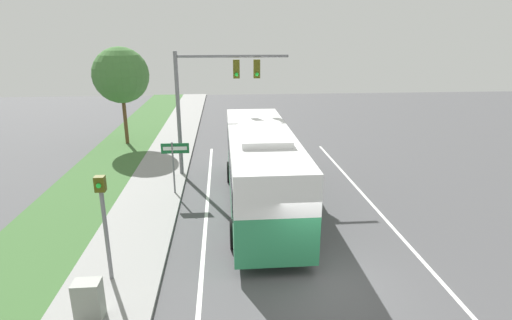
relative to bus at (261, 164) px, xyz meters
name	(u,v)px	position (x,y,z in m)	size (l,w,h in m)	color
ground_plane	(320,280)	(1.31, -5.46, -1.96)	(80.00, 80.00, 0.00)	#4C4C4F
sidewalk	(110,289)	(-4.89, -5.46, -1.90)	(2.80, 80.00, 0.12)	gray
lane_divider_near	(201,286)	(-2.29, -5.46, -1.95)	(0.14, 30.00, 0.01)	silver
lane_divider_far	(435,274)	(4.91, -5.46, -1.95)	(0.14, 30.00, 0.01)	silver
bus	(261,164)	(0.00, 0.00, 0.00)	(2.74, 10.65, 3.57)	#2D8956
signal_gantry	(211,89)	(-2.06, 4.49, 2.55)	(5.64, 0.41, 6.36)	slate
pedestrian_signal	(104,213)	(-4.96, -5.01, 0.31)	(0.28, 0.34, 3.36)	slate
street_sign	(174,158)	(-3.74, 1.74, -0.16)	(1.25, 0.08, 2.53)	slate
utility_cabinet	(89,300)	(-5.02, -6.78, -1.30)	(0.68, 0.47, 1.07)	gray
roadside_tree	(121,75)	(-8.00, 11.09, 2.67)	(3.59, 3.59, 6.33)	brown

